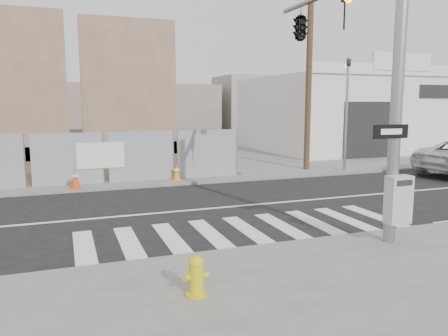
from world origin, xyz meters
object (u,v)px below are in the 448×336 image
object	(u,v)px
traffic_cone_c	(75,179)
traffic_cone_d	(177,172)
auto_shop	(346,113)
fire_hydrant	(196,276)
signal_pole	(327,45)

from	to	relation	value
traffic_cone_c	traffic_cone_d	distance (m)	3.98
traffic_cone_d	auto_shop	bearing A→B (deg)	30.40
fire_hydrant	signal_pole	bearing A→B (deg)	15.09
signal_pole	fire_hydrant	size ratio (longest dim) A/B	10.38
traffic_cone_c	traffic_cone_d	world-z (taller)	traffic_cone_c
signal_pole	traffic_cone_d	world-z (taller)	signal_pole
traffic_cone_c	traffic_cone_d	size ratio (longest dim) A/B	1.13
fire_hydrant	traffic_cone_d	bearing A→B (deg)	53.75
signal_pole	auto_shop	distance (m)	19.04
traffic_cone_c	traffic_cone_d	bearing A→B (deg)	7.28
auto_shop	signal_pole	bearing A→B (deg)	-127.46
traffic_cone_c	signal_pole	bearing A→B (deg)	-44.00
signal_pole	auto_shop	bearing A→B (deg)	52.54
signal_pole	traffic_cone_c	xyz separation A→B (m)	(-6.49, 6.27, -4.30)
auto_shop	traffic_cone_c	distance (m)	20.11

